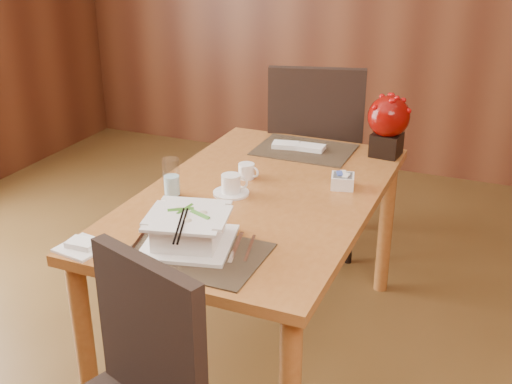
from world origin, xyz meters
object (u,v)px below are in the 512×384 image
at_px(soup_setting, 189,230).
at_px(far_chair, 315,150).
at_px(water_glass, 171,177).
at_px(creamer_jug, 246,171).
at_px(bread_plate, 82,247).
at_px(coffee_cup, 231,186).
at_px(dining_table, 260,215).
at_px(berry_decor, 388,122).
at_px(sugar_caddy, 343,181).

distance_m(soup_setting, far_chair, 1.46).
relative_size(water_glass, creamer_jug, 1.76).
bearing_deg(soup_setting, bread_plate, -167.11).
bearing_deg(coffee_cup, dining_table, 27.10).
distance_m(soup_setting, creamer_jug, 0.63).
relative_size(dining_table, water_glass, 9.63).
distance_m(berry_decor, bread_plate, 1.50).
xyz_separation_m(coffee_cup, berry_decor, (0.47, 0.69, 0.13)).
bearing_deg(creamer_jug, bread_plate, -97.58).
relative_size(coffee_cup, berry_decor, 0.51).
bearing_deg(sugar_caddy, coffee_cup, -148.79).
bearing_deg(creamer_jug, dining_table, -37.53).
bearing_deg(bread_plate, water_glass, 83.51).
distance_m(berry_decor, far_chair, 0.61).
relative_size(berry_decor, far_chair, 0.26).
bearing_deg(sugar_caddy, dining_table, -147.41).
bearing_deg(berry_decor, coffee_cup, -124.55).
relative_size(creamer_jug, far_chair, 0.08).
bearing_deg(far_chair, bread_plate, 64.20).
distance_m(water_glass, berry_decor, 1.05).
xyz_separation_m(bread_plate, far_chair, (0.30, 1.60, -0.14)).
distance_m(dining_table, bread_plate, 0.77).
xyz_separation_m(creamer_jug, bread_plate, (-0.26, -0.79, -0.03)).
bearing_deg(water_glass, bread_plate, -96.49).
bearing_deg(coffee_cup, bread_plate, -113.63).
xyz_separation_m(dining_table, sugar_caddy, (0.29, 0.19, 0.12)).
height_order(water_glass, bread_plate, water_glass).
bearing_deg(bread_plate, creamer_jug, 72.09).
height_order(coffee_cup, berry_decor, berry_decor).
bearing_deg(creamer_jug, berry_decor, 56.64).
xyz_separation_m(sugar_caddy, berry_decor, (0.08, 0.45, 0.13)).
bearing_deg(bread_plate, dining_table, 60.83).
xyz_separation_m(creamer_jug, far_chair, (0.05, 0.82, -0.17)).
xyz_separation_m(coffee_cup, bread_plate, (-0.27, -0.61, -0.03)).
bearing_deg(berry_decor, creamer_jug, -133.69).
bearing_deg(berry_decor, bread_plate, -119.70).
bearing_deg(bread_plate, sugar_caddy, 52.12).
bearing_deg(berry_decor, dining_table, -120.26).
height_order(berry_decor, bread_plate, berry_decor).
bearing_deg(water_glass, far_chair, 77.45).
height_order(water_glass, berry_decor, berry_decor).
xyz_separation_m(dining_table, coffee_cup, (-0.10, -0.05, 0.13)).
xyz_separation_m(soup_setting, creamer_jug, (-0.07, 0.63, -0.03)).
xyz_separation_m(berry_decor, bread_plate, (-0.74, -1.30, -0.16)).
xyz_separation_m(coffee_cup, sugar_caddy, (0.39, 0.24, -0.01)).
height_order(coffee_cup, water_glass, water_glass).
bearing_deg(soup_setting, berry_decor, 56.16).
bearing_deg(dining_table, sugar_caddy, 32.59).
xyz_separation_m(dining_table, berry_decor, (0.37, 0.63, 0.26)).
xyz_separation_m(creamer_jug, sugar_caddy, (0.40, 0.06, -0.00)).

